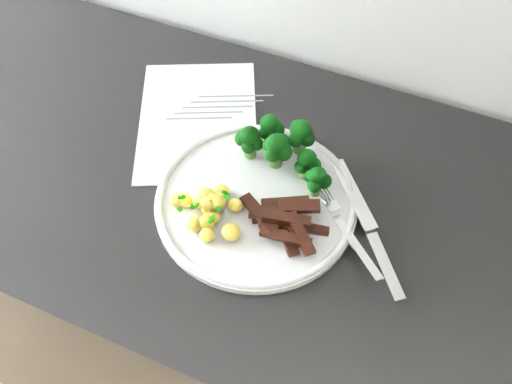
% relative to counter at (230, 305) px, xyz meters
% --- Properties ---
extents(counter, '(2.46, 0.61, 0.92)m').
position_rel_counter_xyz_m(counter, '(0.00, 0.00, 0.00)').
color(counter, black).
rests_on(counter, ground).
extents(recipe_paper, '(0.30, 0.34, 0.00)m').
position_rel_counter_xyz_m(recipe_paper, '(-0.09, 0.11, 0.46)').
color(recipe_paper, silver).
rests_on(recipe_paper, counter).
extents(plate, '(0.31, 0.31, 0.02)m').
position_rel_counter_xyz_m(plate, '(0.07, -0.02, 0.47)').
color(plate, white).
rests_on(plate, counter).
extents(broccoli, '(0.17, 0.11, 0.07)m').
position_rel_counter_xyz_m(broccoli, '(0.09, 0.06, 0.51)').
color(broccoli, '#3A6725').
rests_on(broccoli, plate).
extents(potatoes, '(0.13, 0.10, 0.04)m').
position_rel_counter_xyz_m(potatoes, '(0.02, -0.07, 0.49)').
color(potatoes, '#F4D84F').
rests_on(potatoes, plate).
extents(beef_strips, '(0.14, 0.11, 0.03)m').
position_rel_counter_xyz_m(beef_strips, '(0.13, -0.04, 0.48)').
color(beef_strips, black).
rests_on(beef_strips, plate).
extents(fork, '(0.15, 0.14, 0.02)m').
position_rel_counter_xyz_m(fork, '(0.22, -0.02, 0.48)').
color(fork, silver).
rests_on(fork, plate).
extents(knife, '(0.17, 0.21, 0.03)m').
position_rel_counter_xyz_m(knife, '(0.26, -0.02, 0.47)').
color(knife, silver).
rests_on(knife, plate).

